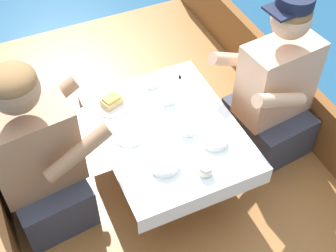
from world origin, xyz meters
name	(u,v)px	position (x,y,z in m)	size (l,w,h in m)	color
ground_plane	(166,208)	(0.00, 0.00, 0.00)	(60.00, 60.00, 0.00)	navy
boat_deck	(166,192)	(0.00, 0.00, 0.18)	(1.83, 3.22, 0.35)	brown
gunwale_port	(0,212)	(-0.88, 0.00, 0.53)	(0.06, 3.22, 0.35)	brown
gunwale_starboard	(301,106)	(0.88, 0.00, 0.53)	(0.06, 3.22, 0.35)	brown
cockpit_table	(168,134)	(0.00, -0.03, 0.72)	(0.68, 0.86, 0.41)	#B2B2B7
person_port	(39,161)	(-0.64, 0.04, 0.75)	(0.56, 0.49, 0.97)	#333847
person_starboard	(274,92)	(0.64, -0.01, 0.75)	(0.56, 0.49, 0.99)	#333847
plate_sandwich	(112,105)	(-0.20, 0.24, 0.77)	(0.19, 0.19, 0.01)	silver
plate_bread	(130,134)	(-0.19, 0.01, 0.77)	(0.18, 0.18, 0.01)	silver
sandwich	(112,101)	(-0.20, 0.24, 0.79)	(0.12, 0.10, 0.05)	tan
bowl_port_near	(165,164)	(-0.11, -0.24, 0.78)	(0.14, 0.14, 0.04)	silver
bowl_starboard_near	(215,140)	(0.17, -0.21, 0.78)	(0.12, 0.12, 0.04)	silver
coffee_cup_port	(168,98)	(0.08, 0.15, 0.79)	(0.10, 0.07, 0.05)	silver
coffee_cup_starboard	(189,128)	(0.08, -0.09, 0.79)	(0.11, 0.08, 0.05)	silver
coffee_cup_center	(151,82)	(0.05, 0.29, 0.80)	(0.09, 0.06, 0.06)	silver
tin_can	(206,170)	(0.04, -0.35, 0.79)	(0.07, 0.07, 0.05)	silver
utensil_spoon_starboard	(175,71)	(0.22, 0.35, 0.77)	(0.11, 0.15, 0.01)	silver
utensil_fork_port	(181,84)	(0.20, 0.24, 0.76)	(0.07, 0.17, 0.00)	silver
utensil_knife_port	(133,87)	(-0.05, 0.33, 0.76)	(0.17, 0.02, 0.00)	silver
utensil_spoon_center	(191,153)	(0.03, -0.22, 0.77)	(0.07, 0.16, 0.01)	silver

